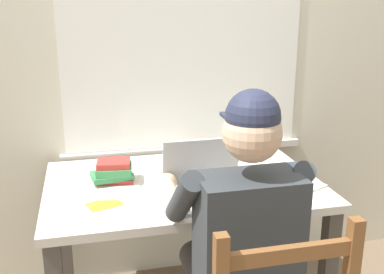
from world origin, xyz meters
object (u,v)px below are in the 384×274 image
object	(u,v)px
laptop	(206,184)
computer_mouse	(271,195)
desk	(183,202)
book_stack_main	(114,172)
seated_person	(238,237)
coffee_mug_white	(262,176)
book_stack_side	(220,156)
landscape_photo_print	(104,204)
coffee_mug_dark	(296,173)

from	to	relation	value
laptop	computer_mouse	world-z (taller)	laptop
desk	book_stack_main	bearing A→B (deg)	168.74
seated_person	coffee_mug_white	size ratio (longest dim) A/B	11.09
desk	coffee_mug_white	distance (m)	0.38
seated_person	computer_mouse	size ratio (longest dim) A/B	12.38
computer_mouse	desk	bearing A→B (deg)	139.07
coffee_mug_white	book_stack_side	bearing A→B (deg)	104.27
desk	computer_mouse	xyz separation A→B (m)	(0.31, -0.27, 0.12)
computer_mouse	book_stack_side	size ratio (longest dim) A/B	0.50
desk	book_stack_side	world-z (taller)	book_stack_side
seated_person	laptop	bearing A→B (deg)	98.10
seated_person	book_stack_side	size ratio (longest dim) A/B	6.16
desk	coffee_mug_white	world-z (taller)	coffee_mug_white
book_stack_side	landscape_photo_print	size ratio (longest dim) A/B	1.55
book_stack_side	laptop	bearing A→B (deg)	-114.26
seated_person	landscape_photo_print	world-z (taller)	seated_person
computer_mouse	landscape_photo_print	distance (m)	0.67
landscape_photo_print	coffee_mug_white	bearing A→B (deg)	-16.09
book_stack_main	book_stack_side	distance (m)	0.55
desk	coffee_mug_dark	bearing A→B (deg)	-14.66
seated_person	book_stack_main	size ratio (longest dim) A/B	6.30
computer_mouse	coffee_mug_white	size ratio (longest dim) A/B	0.90
computer_mouse	laptop	bearing A→B (deg)	161.06
laptop	coffee_mug_dark	distance (m)	0.43
seated_person	computer_mouse	bearing A→B (deg)	44.18
coffee_mug_dark	landscape_photo_print	bearing A→B (deg)	-177.31
computer_mouse	coffee_mug_dark	size ratio (longest dim) A/B	0.84
coffee_mug_dark	book_stack_side	xyz separation A→B (m)	(-0.25, 0.33, -0.01)
coffee_mug_white	book_stack_side	world-z (taller)	coffee_mug_white
computer_mouse	book_stack_side	xyz separation A→B (m)	(-0.07, 0.47, 0.02)
book_stack_side	landscape_photo_print	bearing A→B (deg)	-147.71
desk	book_stack_side	xyz separation A→B (m)	(0.23, 0.21, 0.13)
seated_person	book_stack_side	xyz separation A→B (m)	(0.13, 0.68, 0.07)
seated_person	coffee_mug_dark	distance (m)	0.52
desk	laptop	size ratio (longest dim) A/B	3.64
book_stack_main	computer_mouse	bearing A→B (deg)	-28.26
coffee_mug_dark	book_stack_side	bearing A→B (deg)	126.89
laptop	book_stack_main	xyz separation A→B (m)	(-0.36, 0.24, -0.00)
landscape_photo_print	laptop	bearing A→B (deg)	-20.75
desk	seated_person	bearing A→B (deg)	-78.03
coffee_mug_white	book_stack_side	size ratio (longest dim) A/B	0.56
coffee_mug_dark	seated_person	bearing A→B (deg)	-138.11
book_stack_main	landscape_photo_print	world-z (taller)	book_stack_main
computer_mouse	landscape_photo_print	world-z (taller)	computer_mouse
book_stack_side	seated_person	bearing A→B (deg)	-101.18
computer_mouse	book_stack_side	world-z (taller)	book_stack_side
seated_person	coffee_mug_dark	size ratio (longest dim) A/B	10.44
landscape_photo_print	coffee_mug_dark	bearing A→B (deg)	-15.86
computer_mouse	coffee_mug_white	xyz separation A→B (m)	(0.01, 0.13, 0.03)
coffee_mug_white	desk	bearing A→B (deg)	156.89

